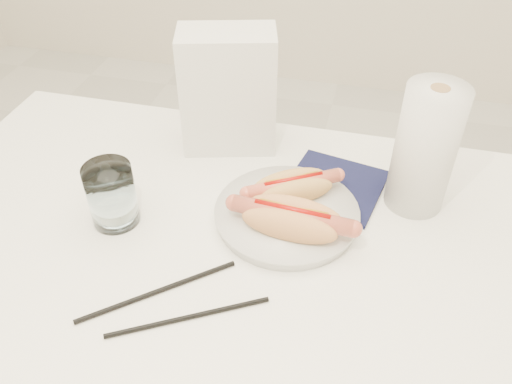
% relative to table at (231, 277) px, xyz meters
% --- Properties ---
extents(table, '(1.20, 0.80, 0.75)m').
position_rel_table_xyz_m(table, '(0.00, 0.00, 0.00)').
color(table, white).
rests_on(table, ground).
extents(plate, '(0.28, 0.28, 0.02)m').
position_rel_table_xyz_m(plate, '(0.08, 0.10, 0.07)').
color(plate, silver).
rests_on(plate, table).
extents(hotdog_left, '(0.16, 0.13, 0.05)m').
position_rel_table_xyz_m(hotdog_left, '(0.08, 0.14, 0.10)').
color(hotdog_left, tan).
rests_on(hotdog_left, plate).
extents(hotdog_right, '(0.20, 0.09, 0.05)m').
position_rel_table_xyz_m(hotdog_right, '(0.09, 0.06, 0.11)').
color(hotdog_right, '#E39858').
rests_on(hotdog_right, plate).
extents(water_glass, '(0.08, 0.08, 0.11)m').
position_rel_table_xyz_m(water_glass, '(-0.21, 0.03, 0.12)').
color(water_glass, white).
rests_on(water_glass, table).
extents(chopstick_near, '(0.20, 0.17, 0.01)m').
position_rel_table_xyz_m(chopstick_near, '(-0.08, -0.11, 0.06)').
color(chopstick_near, black).
rests_on(chopstick_near, table).
extents(chopstick_far, '(0.21, 0.13, 0.01)m').
position_rel_table_xyz_m(chopstick_far, '(-0.02, -0.14, 0.06)').
color(chopstick_far, black).
rests_on(chopstick_far, table).
extents(napkin_box, '(0.20, 0.15, 0.24)m').
position_rel_table_xyz_m(napkin_box, '(-0.09, 0.30, 0.18)').
color(napkin_box, silver).
rests_on(napkin_box, table).
extents(navy_napkin, '(0.20, 0.20, 0.01)m').
position_rel_table_xyz_m(navy_napkin, '(0.14, 0.21, 0.06)').
color(navy_napkin, '#101333').
rests_on(navy_napkin, table).
extents(paper_towel_roll, '(0.11, 0.11, 0.23)m').
position_rel_table_xyz_m(paper_towel_roll, '(0.29, 0.20, 0.18)').
color(paper_towel_roll, silver).
rests_on(paper_towel_roll, table).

